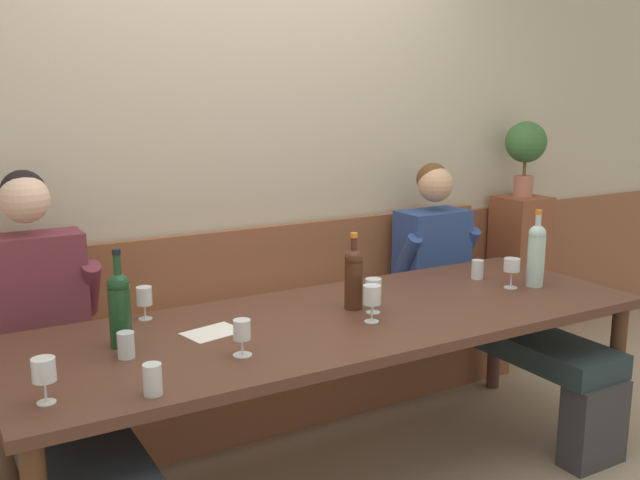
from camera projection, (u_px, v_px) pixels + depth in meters
room_wall_back at (239, 135)px, 3.56m from camera, size 6.80×0.08×2.80m
wood_wainscot_panel at (248, 319)px, 3.71m from camera, size 6.80×0.03×0.90m
wall_bench at (266, 363)px, 3.57m from camera, size 2.93×0.42×0.94m
dining_table at (340, 332)px, 2.89m from camera, size 2.63×0.91×0.72m
person_center_left_seat at (53, 366)px, 2.64m from camera, size 0.52×1.32×1.31m
person_left_seat at (477, 292)px, 3.68m from camera, size 0.49×1.33×1.23m
wine_bottle_amber_mid at (120, 307)px, 2.51m from camera, size 0.08×0.08×0.36m
wine_bottle_clear_water at (354, 277)px, 2.96m from camera, size 0.08×0.08×0.32m
wine_bottle_green_tall at (536, 253)px, 3.30m from camera, size 0.08×0.08×0.36m
wine_glass_near_bucket at (242, 332)px, 2.44m from camera, size 0.07×0.07×0.13m
wine_glass_by_bottle at (373, 297)px, 2.79m from camera, size 0.07×0.07×0.15m
wine_glass_right_end at (144, 298)px, 2.83m from camera, size 0.06×0.06×0.13m
wine_glass_center_front at (512, 267)px, 3.28m from camera, size 0.07×0.07×0.14m
wine_glass_center_rear at (44, 372)px, 2.06m from camera, size 0.07×0.07×0.14m
wine_glass_mid_right at (373, 288)px, 2.91m from camera, size 0.07×0.07×0.15m
water_tumbler_center at (477, 269)px, 3.45m from camera, size 0.06×0.06×0.09m
water_tumbler_left at (126, 345)px, 2.43m from camera, size 0.06×0.06×0.09m
water_tumbler_right at (153, 379)px, 2.13m from camera, size 0.06×0.06×0.10m
tasting_sheet_left_guest at (213, 332)px, 2.69m from camera, size 0.24×0.19×0.00m
corner_pedestal at (518, 275)px, 4.42m from camera, size 0.28×0.28×0.99m
potted_plant at (526, 147)px, 4.26m from camera, size 0.25×0.25×0.45m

